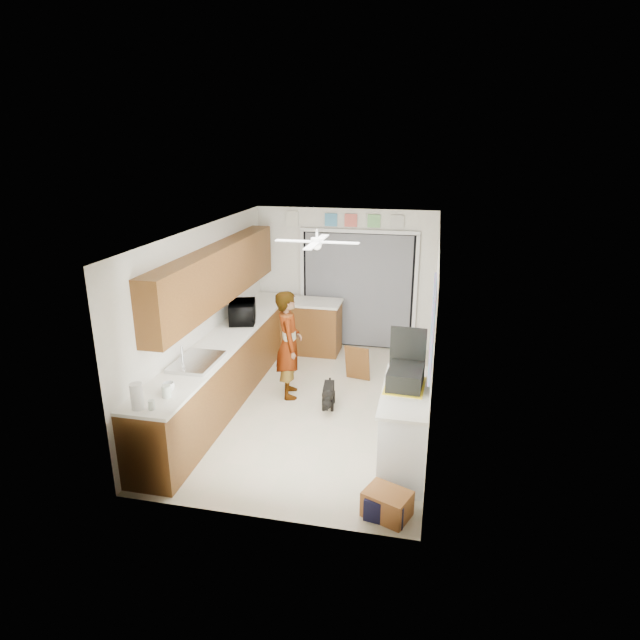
{
  "coord_description": "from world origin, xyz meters",
  "views": [
    {
      "loc": [
        1.54,
        -6.74,
        3.59
      ],
      "look_at": [
        0.0,
        0.4,
        1.15
      ],
      "focal_mm": 30.0,
      "sensor_mm": 36.0,
      "label": 1
    }
  ],
  "objects_px": {
    "microwave": "(242,312)",
    "cup": "(169,387)",
    "man": "(289,344)",
    "dog": "(329,394)",
    "suitcase": "(405,377)",
    "navy_crate": "(387,505)",
    "paper_towel_roll": "(137,396)",
    "cardboard_box": "(387,504)"
  },
  "relations": [
    {
      "from": "paper_towel_roll",
      "to": "dog",
      "type": "bearing_deg",
      "value": 54.36
    },
    {
      "from": "paper_towel_roll",
      "to": "man",
      "type": "xyz_separation_m",
      "value": [
        0.95,
        2.48,
        -0.28
      ]
    },
    {
      "from": "cup",
      "to": "dog",
      "type": "bearing_deg",
      "value": 50.42
    },
    {
      "from": "paper_towel_roll",
      "to": "suitcase",
      "type": "relative_size",
      "value": 0.55
    },
    {
      "from": "microwave",
      "to": "cardboard_box",
      "type": "relative_size",
      "value": 1.29
    },
    {
      "from": "microwave",
      "to": "dog",
      "type": "relative_size",
      "value": 1.17
    },
    {
      "from": "microwave",
      "to": "man",
      "type": "distance_m",
      "value": 1.01
    },
    {
      "from": "cup",
      "to": "dog",
      "type": "distance_m",
      "value": 2.44
    },
    {
      "from": "suitcase",
      "to": "navy_crate",
      "type": "distance_m",
      "value": 1.43
    },
    {
      "from": "paper_towel_roll",
      "to": "microwave",
      "type": "bearing_deg",
      "value": 88.21
    },
    {
      "from": "paper_towel_roll",
      "to": "suitcase",
      "type": "bearing_deg",
      "value": 22.88
    },
    {
      "from": "paper_towel_roll",
      "to": "man",
      "type": "bearing_deg",
      "value": 69.04
    },
    {
      "from": "microwave",
      "to": "navy_crate",
      "type": "bearing_deg",
      "value": -155.79
    },
    {
      "from": "microwave",
      "to": "dog",
      "type": "bearing_deg",
      "value": -132.37
    },
    {
      "from": "microwave",
      "to": "cup",
      "type": "xyz_separation_m",
      "value": [
        0.03,
        -2.48,
        -0.1
      ]
    },
    {
      "from": "cardboard_box",
      "to": "cup",
      "type": "bearing_deg",
      "value": 171.11
    },
    {
      "from": "suitcase",
      "to": "man",
      "type": "xyz_separation_m",
      "value": [
        -1.74,
        1.34,
        -0.25
      ]
    },
    {
      "from": "cardboard_box",
      "to": "dog",
      "type": "relative_size",
      "value": 0.9
    },
    {
      "from": "suitcase",
      "to": "cardboard_box",
      "type": "xyz_separation_m",
      "value": [
        -0.07,
        -1.09,
        -0.91
      ]
    },
    {
      "from": "paper_towel_roll",
      "to": "navy_crate",
      "type": "distance_m",
      "value": 2.8
    },
    {
      "from": "paper_towel_roll",
      "to": "man",
      "type": "relative_size",
      "value": 0.18
    },
    {
      "from": "suitcase",
      "to": "man",
      "type": "bearing_deg",
      "value": 145.71
    },
    {
      "from": "microwave",
      "to": "dog",
      "type": "xyz_separation_m",
      "value": [
        1.5,
        -0.71,
        -0.91
      ]
    },
    {
      "from": "microwave",
      "to": "paper_towel_roll",
      "type": "bearing_deg",
      "value": 161.05
    },
    {
      "from": "cup",
      "to": "man",
      "type": "distance_m",
      "value": 2.21
    },
    {
      "from": "cup",
      "to": "cardboard_box",
      "type": "xyz_separation_m",
      "value": [
        2.5,
        -0.39,
        -0.86
      ]
    },
    {
      "from": "cardboard_box",
      "to": "dog",
      "type": "height_order",
      "value": "dog"
    },
    {
      "from": "microwave",
      "to": "man",
      "type": "relative_size",
      "value": 0.36
    },
    {
      "from": "paper_towel_roll",
      "to": "navy_crate",
      "type": "height_order",
      "value": "paper_towel_roll"
    },
    {
      "from": "microwave",
      "to": "cardboard_box",
      "type": "xyz_separation_m",
      "value": [
        2.53,
        -2.88,
        -0.96
      ]
    },
    {
      "from": "cup",
      "to": "dog",
      "type": "xyz_separation_m",
      "value": [
        1.47,
        1.78,
        -0.8
      ]
    },
    {
      "from": "cup",
      "to": "man",
      "type": "height_order",
      "value": "man"
    },
    {
      "from": "microwave",
      "to": "paper_towel_roll",
      "type": "xyz_separation_m",
      "value": [
        -0.09,
        -2.93,
        -0.02
      ]
    },
    {
      "from": "microwave",
      "to": "navy_crate",
      "type": "distance_m",
      "value": 3.96
    },
    {
      "from": "cup",
      "to": "cardboard_box",
      "type": "distance_m",
      "value": 2.67
    },
    {
      "from": "paper_towel_roll",
      "to": "man",
      "type": "distance_m",
      "value": 2.67
    },
    {
      "from": "cup",
      "to": "navy_crate",
      "type": "xyz_separation_m",
      "value": [
        2.5,
        -0.39,
        -0.87
      ]
    },
    {
      "from": "navy_crate",
      "to": "dog",
      "type": "height_order",
      "value": "dog"
    },
    {
      "from": "paper_towel_roll",
      "to": "man",
      "type": "height_order",
      "value": "man"
    },
    {
      "from": "suitcase",
      "to": "man",
      "type": "height_order",
      "value": "man"
    },
    {
      "from": "cardboard_box",
      "to": "navy_crate",
      "type": "xyz_separation_m",
      "value": [
        0.0,
        0.0,
        -0.02
      ]
    },
    {
      "from": "man",
      "to": "dog",
      "type": "bearing_deg",
      "value": -129.46
    }
  ]
}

